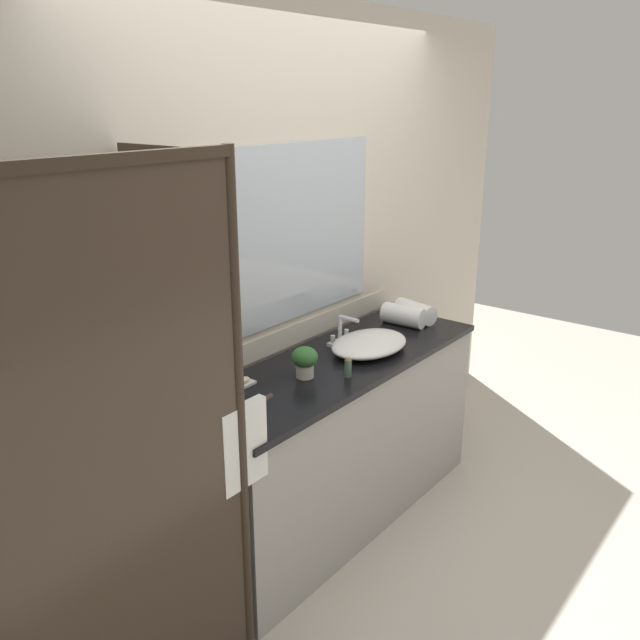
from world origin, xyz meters
TOP-DOWN VIEW (x-y plane):
  - ground_plane at (0.00, 0.00)m, footprint 8.00×8.00m
  - wall_back_with_mirror at (0.00, 0.34)m, footprint 4.40×0.06m
  - vanity_cabinet at (0.00, 0.01)m, footprint 1.80×0.58m
  - shower_enclosure at (-1.28, -0.19)m, footprint 1.20×0.59m
  - sink_basin at (0.20, -0.04)m, footprint 0.47×0.33m
  - faucet at (0.20, 0.13)m, footprint 0.17×0.14m
  - potted_plant at (-0.26, 0.00)m, footprint 0.12×0.12m
  - soap_dish at (-0.50, 0.16)m, footprint 0.10×0.07m
  - amenity_bottle_lotion at (-0.14, -0.15)m, footprint 0.03×0.03m
  - amenity_bottle_body_wash at (-0.72, 0.03)m, footprint 0.03×0.03m
  - rolled_towel_near_edge at (0.76, 0.02)m, footprint 0.17×0.27m
  - rolled_towel_middle at (0.65, 0.03)m, footprint 0.13×0.25m

SIDE VIEW (x-z plane):
  - ground_plane at x=0.00m, z-range 0.00..0.00m
  - vanity_cabinet at x=0.00m, z-range 0.00..0.90m
  - soap_dish at x=-0.50m, z-range 0.90..0.93m
  - sink_basin at x=0.20m, z-range 0.90..0.98m
  - amenity_bottle_lotion at x=-0.14m, z-range 0.90..0.99m
  - amenity_bottle_body_wash at x=-0.72m, z-range 0.90..1.00m
  - faucet at x=0.20m, z-range 0.87..1.03m
  - rolled_towel_near_edge at x=0.76m, z-range 0.90..1.01m
  - rolled_towel_middle at x=0.65m, z-range 0.90..1.02m
  - potted_plant at x=-0.26m, z-range 0.91..1.06m
  - shower_enclosure at x=-1.28m, z-range 0.02..2.02m
  - wall_back_with_mirror at x=0.00m, z-range 0.00..2.60m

